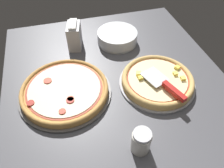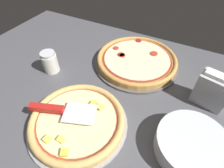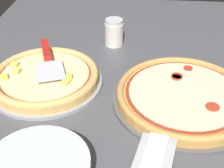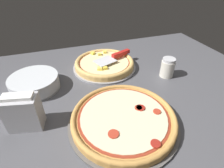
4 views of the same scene
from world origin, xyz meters
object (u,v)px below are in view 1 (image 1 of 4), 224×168
Objects in this scene: pizza_front at (158,80)px; pizza_back at (65,90)px; serving_spatula at (168,87)px; parmesan_shaker at (141,141)px; napkin_holder at (74,36)px; plate_stack at (117,37)px.

pizza_back is (5.14, 39.96, -0.11)cm from pizza_front.
serving_spatula is 2.34× the size of parmesan_shaker.
napkin_holder is at bearing 35.30° from serving_spatula.
serving_spatula is 54.60cm from napkin_holder.
napkin_holder reaches higher than parmesan_shaker.
serving_spatula is at bearing -167.62° from plate_stack.
pizza_front is at bearing -97.33° from pizza_back.
pizza_back is 38.95cm from parmesan_shaker.
pizza_front is at bearing 8.65° from serving_spatula.
napkin_holder reaches higher than pizza_front.
serving_spatula reaches higher than plate_stack.
pizza_front is at bearing -33.72° from parmesan_shaker.
plate_stack is at bearing -96.00° from napkin_holder.
pizza_front is at bearing -166.87° from plate_stack.
pizza_back is at bearing 73.23° from serving_spatula.
napkin_holder reaches higher than pizza_back.
serving_spatula is at bearing -106.77° from pizza_back.
pizza_front is 3.27× the size of parmesan_shaker.
pizza_front is 35.92cm from plate_stack.
plate_stack reaches higher than pizza_front.
serving_spatula is 1.06× the size of plate_stack.
parmesan_shaker is at bearing -169.02° from napkin_holder.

